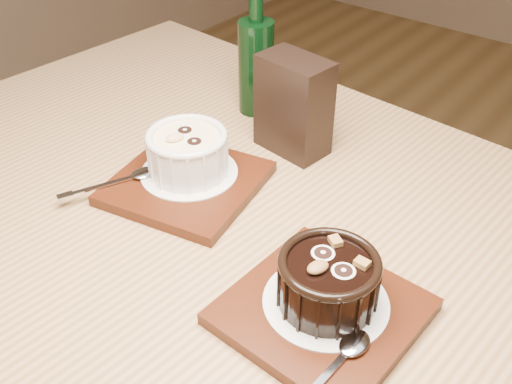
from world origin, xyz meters
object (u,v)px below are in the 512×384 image
Objects in this scene: condiment_stand at (294,106)px; table at (245,287)px; tray_right at (322,311)px; tray_left at (187,183)px; green_bottle at (256,64)px; ramekin_white at (187,151)px; ramekin_dark at (328,279)px.

table is at bearing -70.85° from condiment_stand.
tray_left is at bearing 163.72° from tray_right.
green_bottle reaches higher than condiment_stand.
tray_right is (0.27, -0.09, -0.04)m from ramekin_white.
tray_left is 1.69× the size of ramekin_white.
ramekin_white is 0.76× the size of condiment_stand.
condiment_stand is at bearing 130.94° from tray_right.
table is 0.35m from green_bottle.
ramekin_white is at bearing -75.71° from green_bottle.
table is 8.98× the size of condiment_stand.
tray_right is at bearing -16.28° from tray_left.
green_bottle is (-0.05, 0.21, 0.03)m from ramekin_white.
condiment_stand is (0.05, 0.17, 0.06)m from tray_left.
green_bottle is at bearing 154.62° from ramekin_dark.
tray_right is 0.33m from condiment_stand.
tray_left and tray_right have the same top height.
condiment_stand is at bearing -27.22° from green_bottle.
tray_right is (0.15, -0.05, 0.10)m from table.
tray_left is 0.28m from tray_right.
table is 6.09× the size of green_bottle.
condiment_stand reaches higher than ramekin_white.
ramekin_white is 0.28m from ramekin_dark.
ramekin_white reaches higher than tray_left.
condiment_stand is (-0.07, 0.19, 0.16)m from table.
green_bottle is at bearing 152.78° from condiment_stand.
condiment_stand is (-0.21, 0.24, 0.02)m from ramekin_dark.
tray_left is 1.00× the size of tray_right.
condiment_stand is at bearing 72.57° from tray_left.
condiment_stand reaches higher than table.
condiment_stand reaches higher than tray_right.
condiment_stand is at bearing 93.24° from ramekin_white.
tray_right is at bearing -19.70° from table.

